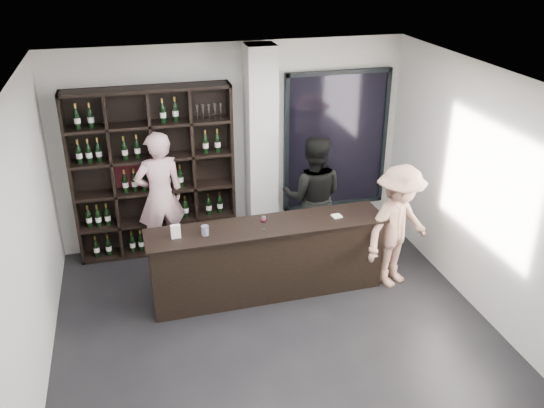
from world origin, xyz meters
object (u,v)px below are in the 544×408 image
object	(u,v)px
tasting_counter	(268,259)
taster_pink	(160,196)
taster_black	(313,197)
wine_shelf	(154,174)
customer	(398,227)

from	to	relation	value
tasting_counter	taster_pink	bearing A→B (deg)	131.32
tasting_counter	taster_black	distance (m)	1.25
wine_shelf	customer	bearing A→B (deg)	-29.49
taster_black	customer	distance (m)	1.29
tasting_counter	taster_black	world-z (taller)	taster_black
taster_pink	taster_black	size ratio (longest dim) A/B	1.04
wine_shelf	tasting_counter	xyz separation A→B (m)	(1.25, -1.47, -0.71)
taster_pink	taster_black	world-z (taller)	taster_pink
tasting_counter	taster_pink	distance (m)	1.82
taster_black	customer	xyz separation A→B (m)	(0.81, -1.00, -0.06)
wine_shelf	customer	distance (m)	3.36
taster_black	customer	bearing A→B (deg)	148.41
wine_shelf	taster_black	distance (m)	2.22
taster_black	customer	size ratio (longest dim) A/B	1.07
customer	tasting_counter	bearing A→B (deg)	149.25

